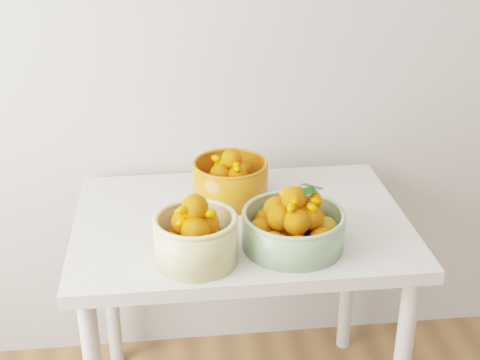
# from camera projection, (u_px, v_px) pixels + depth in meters

# --- Properties ---
(table) EXTENTS (1.00, 0.70, 0.75)m
(table) POSITION_uv_depth(u_px,v_px,m) (241.00, 246.00, 2.05)
(table) COLOR silver
(table) RESTS_ON ground
(bowl_cream) EXTENTS (0.27, 0.27, 0.19)m
(bowl_cream) POSITION_uv_depth(u_px,v_px,m) (196.00, 237.00, 1.77)
(bowl_cream) COLOR #D5C780
(bowl_cream) RESTS_ON table
(bowl_green) EXTENTS (0.35, 0.35, 0.18)m
(bowl_green) POSITION_uv_depth(u_px,v_px,m) (293.00, 225.00, 1.85)
(bowl_green) COLOR #82AB7A
(bowl_green) RESTS_ON table
(bowl_orange) EXTENTS (0.31, 0.31, 0.17)m
(bowl_orange) POSITION_uv_depth(u_px,v_px,m) (230.00, 179.00, 2.11)
(bowl_orange) COLOR #C0550D
(bowl_orange) RESTS_ON table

